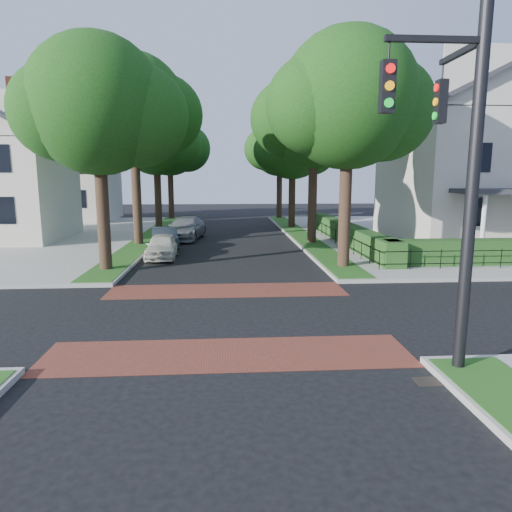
# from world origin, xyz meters

# --- Properties ---
(ground) EXTENTS (120.00, 120.00, 0.00)m
(ground) POSITION_xyz_m (0.00, 0.00, 0.00)
(ground) COLOR black
(ground) RESTS_ON ground
(sidewalk_ne) EXTENTS (30.00, 30.00, 0.15)m
(sidewalk_ne) POSITION_xyz_m (19.50, 19.00, 0.07)
(sidewalk_ne) COLOR gray
(sidewalk_ne) RESTS_ON ground
(crosswalk_far) EXTENTS (9.00, 2.20, 0.01)m
(crosswalk_far) POSITION_xyz_m (0.00, 3.20, 0.01)
(crosswalk_far) COLOR brown
(crosswalk_far) RESTS_ON ground
(crosswalk_near) EXTENTS (9.00, 2.20, 0.01)m
(crosswalk_near) POSITION_xyz_m (0.00, -3.20, 0.01)
(crosswalk_near) COLOR brown
(crosswalk_near) RESTS_ON ground
(storm_drain) EXTENTS (0.65, 0.45, 0.01)m
(storm_drain) POSITION_xyz_m (4.30, -5.00, 0.01)
(storm_drain) COLOR black
(storm_drain) RESTS_ON ground
(grass_strip_ne) EXTENTS (1.60, 29.80, 0.02)m
(grass_strip_ne) POSITION_xyz_m (5.40, 19.10, 0.16)
(grass_strip_ne) COLOR #254E16
(grass_strip_ne) RESTS_ON sidewalk_ne
(grass_strip_nw) EXTENTS (1.60, 29.80, 0.02)m
(grass_strip_nw) POSITION_xyz_m (-5.40, 19.10, 0.16)
(grass_strip_nw) COLOR #254E16
(grass_strip_nw) RESTS_ON sidewalk_nw
(tree_right_near) EXTENTS (7.75, 6.67, 10.66)m
(tree_right_near) POSITION_xyz_m (5.60, 7.24, 7.63)
(tree_right_near) COLOR black
(tree_right_near) RESTS_ON sidewalk_ne
(tree_right_mid) EXTENTS (8.25, 7.09, 11.22)m
(tree_right_mid) POSITION_xyz_m (5.61, 15.25, 7.99)
(tree_right_mid) COLOR black
(tree_right_mid) RESTS_ON sidewalk_ne
(tree_right_far) EXTENTS (7.25, 6.23, 9.74)m
(tree_right_far) POSITION_xyz_m (5.60, 24.22, 6.91)
(tree_right_far) COLOR black
(tree_right_far) RESTS_ON sidewalk_ne
(tree_right_back) EXTENTS (7.50, 6.45, 10.20)m
(tree_right_back) POSITION_xyz_m (5.60, 33.23, 7.27)
(tree_right_back) COLOR black
(tree_right_back) RESTS_ON sidewalk_ne
(tree_left_near) EXTENTS (7.50, 6.45, 10.20)m
(tree_left_near) POSITION_xyz_m (-5.40, 7.23, 7.27)
(tree_left_near) COLOR black
(tree_left_near) RESTS_ON sidewalk_nw
(tree_left_mid) EXTENTS (8.00, 6.88, 11.48)m
(tree_left_mid) POSITION_xyz_m (-5.39, 15.24, 8.34)
(tree_left_mid) COLOR black
(tree_left_mid) RESTS_ON sidewalk_nw
(tree_left_far) EXTENTS (7.00, 6.02, 9.86)m
(tree_left_far) POSITION_xyz_m (-5.40, 24.22, 7.12)
(tree_left_far) COLOR black
(tree_left_far) RESTS_ON sidewalk_nw
(tree_left_back) EXTENTS (7.75, 6.66, 10.44)m
(tree_left_back) POSITION_xyz_m (-5.40, 33.24, 7.41)
(tree_left_back) COLOR black
(tree_left_back) RESTS_ON sidewalk_nw
(hedge_main_road) EXTENTS (1.00, 18.00, 1.20)m
(hedge_main_road) POSITION_xyz_m (7.70, 15.00, 0.75)
(hedge_main_road) COLOR #193E15
(hedge_main_road) RESTS_ON sidewalk_ne
(fence_main_road) EXTENTS (0.06, 18.00, 0.90)m
(fence_main_road) POSITION_xyz_m (6.90, 15.00, 0.60)
(fence_main_road) COLOR black
(fence_main_road) RESTS_ON sidewalk_ne
(house_victorian) EXTENTS (13.00, 13.05, 12.48)m
(house_victorian) POSITION_xyz_m (17.51, 15.92, 6.02)
(house_victorian) COLOR beige
(house_victorian) RESTS_ON sidewalk_ne
(house_left_far) EXTENTS (10.00, 9.00, 10.14)m
(house_left_far) POSITION_xyz_m (-15.49, 31.99, 5.04)
(house_left_far) COLOR beige
(house_left_far) RESTS_ON sidewalk_nw
(traffic_signal) EXTENTS (2.17, 2.00, 8.00)m
(traffic_signal) POSITION_xyz_m (4.89, -4.41, 4.71)
(traffic_signal) COLOR black
(traffic_signal) RESTS_ON sidewalk_se
(parked_car_front) EXTENTS (1.63, 3.93, 1.33)m
(parked_car_front) POSITION_xyz_m (-3.41, 10.43, 0.67)
(parked_car_front) COLOR silver
(parked_car_front) RESTS_ON ground
(parked_car_middle) EXTENTS (2.12, 4.34, 1.37)m
(parked_car_middle) POSITION_xyz_m (-3.60, 12.98, 0.68)
(parked_car_middle) COLOR #1F272E
(parked_car_middle) RESTS_ON ground
(parked_car_rear) EXTENTS (2.94, 5.58, 1.54)m
(parked_car_rear) POSITION_xyz_m (-2.81, 17.92, 0.77)
(parked_car_rear) COLOR slate
(parked_car_rear) RESTS_ON ground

